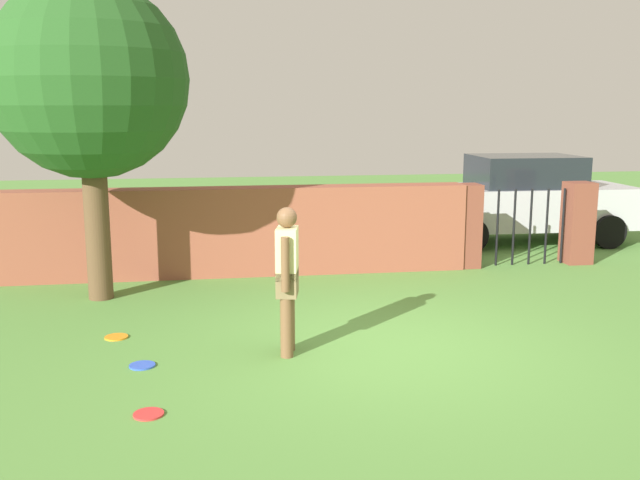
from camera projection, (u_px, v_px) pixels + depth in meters
name	position (u px, v px, depth m)	size (l,w,h in m)	color
ground_plane	(388.00, 347.00, 8.07)	(40.00, 40.00, 0.00)	#568C3D
brick_wall	(238.00, 231.00, 11.44)	(7.38, 0.50, 1.41)	brown
tree	(89.00, 81.00, 9.58)	(2.66, 2.66, 4.36)	brown
person	(287.00, 274.00, 7.71)	(0.29, 0.53, 1.62)	brown
fence_gate	(522.00, 224.00, 12.15)	(2.45, 0.44, 1.40)	brown
car	(523.00, 199.00, 14.19)	(4.23, 1.98, 1.72)	#B7B7BC
frisbee_red	(149.00, 414.00, 6.30)	(0.27, 0.27, 0.02)	red
frisbee_orange	(116.00, 337.00, 8.40)	(0.27, 0.27, 0.02)	orange
frisbee_blue	(142.00, 365.00, 7.48)	(0.27, 0.27, 0.02)	blue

